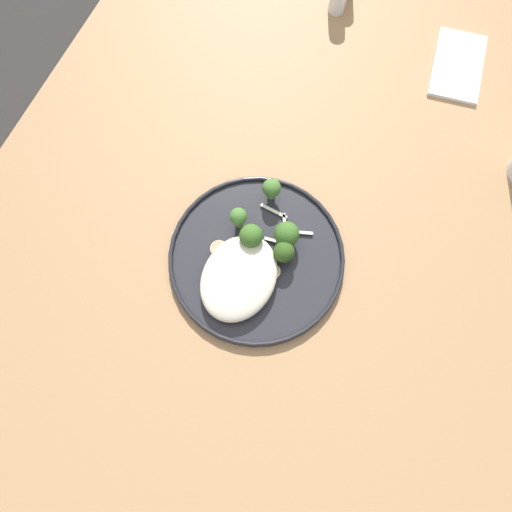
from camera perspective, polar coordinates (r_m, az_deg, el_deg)
The scene contains 19 objects.
ground at distance 1.59m, azimuth 0.33°, elevation -7.30°, with size 6.00×6.00×0.00m, color #2D2B28.
wooden_dining_table at distance 0.94m, azimuth 0.55°, elevation -0.75°, with size 1.40×1.00×0.74m.
dinner_plate at distance 0.85m, azimuth 0.00°, elevation -0.22°, with size 0.29×0.29×0.02m.
noodle_bed at distance 0.83m, azimuth -1.88°, elevation -2.39°, with size 0.15×0.12×0.04m.
seared_scallop_right_edge at distance 0.83m, azimuth -1.89°, elevation -2.50°, with size 0.04×0.04×0.02m.
seared_scallop_left_edge at distance 0.84m, azimuth -1.64°, elevation 0.26°, with size 0.02×0.02×0.01m.
seared_scallop_large_seared at distance 0.83m, azimuth -3.90°, elevation -4.45°, with size 0.03×0.03×0.02m.
seared_scallop_tiny_bay at distance 0.85m, azimuth -4.08°, elevation 0.72°, with size 0.03×0.03×0.02m.
seared_scallop_rear_pale at distance 0.84m, azimuth 1.91°, elevation -1.76°, with size 0.02×0.02×0.01m.
broccoli_floret_right_tilted at distance 0.86m, azimuth 1.72°, elevation 7.41°, with size 0.03×0.03×0.05m.
broccoli_floret_split_head at distance 0.83m, azimuth 3.03°, elevation 0.29°, with size 0.03×0.03×0.05m.
broccoli_floret_tall_stalk at distance 0.83m, azimuth 3.38°, elevation 2.39°, with size 0.04×0.04×0.05m.
broccoli_floret_near_rim at distance 0.84m, azimuth -1.94°, elevation 4.28°, with size 0.03×0.03×0.05m.
broccoli_floret_front_edge at distance 0.83m, azimuth -0.48°, elevation 2.32°, with size 0.04×0.04×0.06m.
onion_sliver_curled_piece at distance 0.86m, azimuth 2.37°, elevation 1.60°, with size 0.04×0.01×0.00m, color silver.
onion_sliver_pale_crescent at distance 0.86m, azimuth 4.85°, elevation 2.59°, with size 0.04×0.01×0.00m, color silver.
onion_sliver_short_strip at distance 0.88m, azimuth 1.96°, elevation 4.95°, with size 0.05×0.01×0.00m, color silver.
onion_sliver_long_sliver at distance 0.87m, azimuth 3.20°, elevation 3.26°, with size 0.05×0.01×0.00m, color silver.
folded_napkin at distance 1.10m, azimuth 21.27°, elevation 18.91°, with size 0.15×0.09×0.01m, color white.
Camera 1 is at (-0.24, -0.10, 1.57)m, focal length 36.44 mm.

